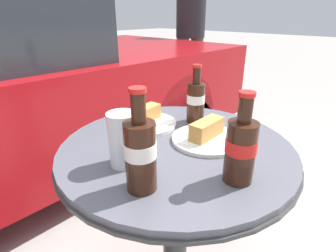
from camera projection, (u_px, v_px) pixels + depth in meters
bistro_table at (176, 189)px, 0.88m from camera, size 0.72×0.72×0.73m
cola_bottle_left at (241, 148)px, 0.60m from camera, size 0.07×0.07×0.22m
cola_bottle_right at (140, 152)px, 0.57m from camera, size 0.07×0.07×0.24m
cola_bottle_center at (196, 100)px, 0.94m from camera, size 0.07×0.07×0.21m
drinking_glass at (123, 142)px, 0.68m from camera, size 0.08×0.08×0.15m
lunch_plate_near at (207, 136)px, 0.82m from camera, size 0.22×0.22×0.07m
lunch_plate_far at (146, 120)px, 0.94m from camera, size 0.21×0.21×0.07m
pedestrian at (191, 25)px, 3.18m from camera, size 0.35×0.35×1.72m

